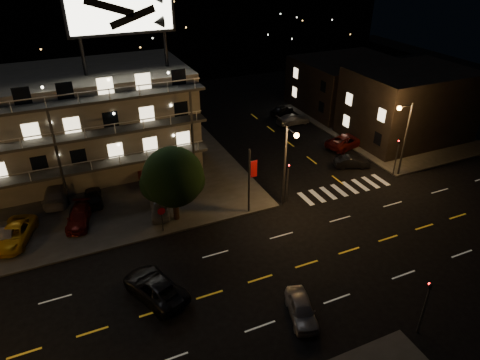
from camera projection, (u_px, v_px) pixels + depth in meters
name	position (u px, v px, depth m)	size (l,w,h in m)	color
ground	(235.00, 287.00, 30.91)	(140.00, 140.00, 0.00)	black
curb_nw	(23.00, 195.00, 41.78)	(44.00, 24.00, 0.15)	#343431
curb_ne	(380.00, 125.00, 57.41)	(16.00, 24.00, 0.15)	#343431
motel	(53.00, 125.00, 43.71)	(28.00, 13.80, 18.10)	gray
side_bldg_front	(408.00, 105.00, 52.17)	(14.06, 10.00, 8.50)	black
side_bldg_back	(347.00, 84.00, 62.07)	(14.06, 12.00, 7.00)	black
hill_backdrop	(54.00, 4.00, 77.74)	(120.00, 25.00, 24.00)	black
streetlight_nc	(287.00, 159.00, 37.79)	(0.44, 1.92, 8.00)	#2D2D30
streetlight_ne	(404.00, 132.00, 42.92)	(1.92, 0.44, 8.00)	#2D2D30
signal_nw	(288.00, 178.00, 39.59)	(0.20, 0.27, 4.60)	#2D2D30
signal_sw	(426.00, 303.00, 26.09)	(0.20, 0.27, 4.60)	#2D2D30
signal_ne	(397.00, 153.00, 44.21)	(0.27, 0.20, 4.60)	#2D2D30
banner_north	(250.00, 179.00, 37.70)	(0.83, 0.16, 6.40)	#2D2D30
stop_sign	(162.00, 216.00, 35.81)	(0.91, 0.11, 2.61)	#2D2D30
tree	(173.00, 179.00, 36.18)	(5.45, 5.25, 6.86)	black
lot_car_1	(4.00, 237.00, 34.69)	(1.42, 4.06, 1.34)	gray
lot_car_2	(14.00, 234.00, 34.97)	(2.37, 5.13, 1.43)	gold
lot_car_3	(79.00, 217.00, 37.24)	(1.79, 4.41, 1.28)	#58110C
lot_car_4	(159.00, 206.00, 38.64)	(1.67, 4.14, 1.41)	gray
lot_car_7	(56.00, 193.00, 40.47)	(2.15, 5.30, 1.54)	gray
lot_car_8	(93.00, 197.00, 40.14)	(1.55, 3.85, 1.31)	black
lot_car_9	(147.00, 176.00, 43.60)	(1.48, 4.23, 1.39)	#58110C
side_car_0	(352.00, 162.00, 46.74)	(1.34, 3.84, 1.27)	black
side_car_1	(346.00, 141.00, 51.25)	(2.53, 5.48, 1.52)	#58110C
side_car_2	(293.00, 119.00, 57.66)	(1.89, 4.65, 1.35)	gray
side_car_3	(282.00, 110.00, 60.82)	(1.60, 3.99, 1.36)	black
road_car_east	(301.00, 309.00, 28.17)	(1.58, 3.94, 1.34)	gray
road_car_west	(155.00, 287.00, 29.81)	(2.52, 5.46, 1.52)	black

